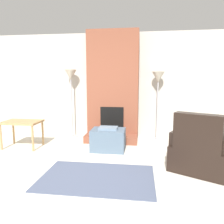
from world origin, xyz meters
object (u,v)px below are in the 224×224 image
Objects in this scene: side_table at (22,125)px; floor_lamp_left at (71,81)px; ottoman at (108,139)px; armchair at (202,152)px; floor_lamp_right at (158,83)px.

floor_lamp_left is (0.79, 0.98, 0.92)m from side_table.
ottoman is 0.53× the size of armchair.
armchair is at bearing -31.77° from floor_lamp_left.
armchair is at bearing -24.42° from ottoman.
floor_lamp_left is 1.04× the size of floor_lamp_right.
floor_lamp_left is at bearing 138.84° from ottoman.
floor_lamp_right reaches higher than side_table.
side_table is (-3.52, 0.71, 0.21)m from armchair.
side_table is at bearing -178.69° from ottoman.
armchair is 1.66× the size of side_table.
ottoman is 1.88m from side_table.
side_table is 0.48× the size of floor_lamp_right.
floor_lamp_left is at bearing 51.20° from side_table.
floor_lamp_right reaches higher than ottoman.
armchair is at bearing -70.12° from floor_lamp_right.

